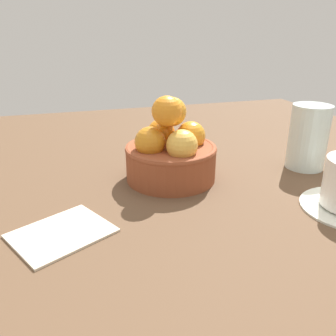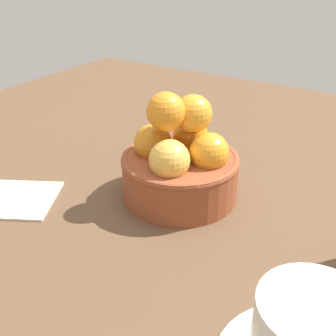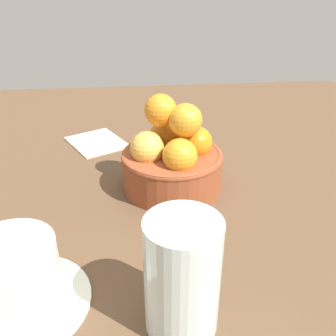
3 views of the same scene
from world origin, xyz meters
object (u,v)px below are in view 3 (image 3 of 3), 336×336
object	(u,v)px
terracotta_bowl	(172,158)
coffee_cup	(15,280)
water_glass	(182,276)
folded_napkin	(97,142)

from	to	relation	value
terracotta_bowl	coffee_cup	bearing A→B (deg)	140.48
terracotta_bowl	coffee_cup	distance (cm)	26.67
water_glass	folded_napkin	xyz separation A→B (cm)	(41.49, 10.21, -5.24)
coffee_cup	folded_napkin	bearing A→B (deg)	-7.20
water_glass	folded_napkin	size ratio (longest dim) A/B	1.02
folded_napkin	terracotta_bowl	bearing A→B (deg)	-145.04
terracotta_bowl	coffee_cup	size ratio (longest dim) A/B	1.10
coffee_cup	water_glass	bearing A→B (deg)	-103.36
terracotta_bowl	folded_napkin	xyz separation A→B (cm)	(17.39, 12.16, -4.39)
water_glass	folded_napkin	distance (cm)	43.05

